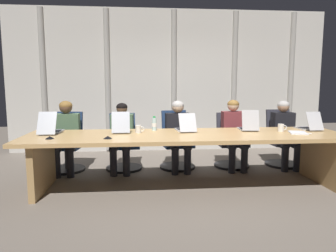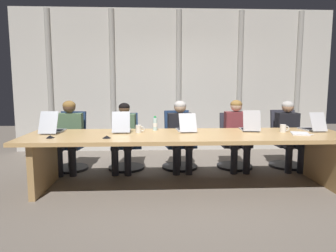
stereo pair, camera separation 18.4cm
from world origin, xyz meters
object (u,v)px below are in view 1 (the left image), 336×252
Objects in this scene: conference_mic_left_side at (50,137)px; person_left_end at (66,132)px; person_left_mid at (122,133)px; water_bottle_primary at (154,124)px; laptop_center at (185,127)px; spiral_notepad at (298,133)px; coffee_mug_far at (281,128)px; conference_mic_middle at (108,137)px; person_right_mid at (234,130)px; coffee_mug_near at (139,129)px; laptop_left_mid at (121,128)px; laptop_right_mid at (248,126)px; laptop_right_end at (308,126)px; laptop_left_end at (51,129)px; person_right_end at (285,130)px; office_chair_left_mid at (124,148)px; office_chair_center at (177,147)px; office_chair_right_end at (282,145)px; person_center at (178,131)px; office_chair_right_mid at (231,146)px; office_chair_left_end at (67,149)px.

person_left_end is at bearing 92.80° from conference_mic_left_side.
water_bottle_primary is at bearing 49.39° from person_left_mid.
laptop_center is 1.29× the size of spiral_notepad.
conference_mic_middle is at bearing -171.09° from coffee_mug_far.
coffee_mug_near is (-1.59, -0.71, 0.14)m from person_right_mid.
laptop_left_mid is 2.18× the size of water_bottle_primary.
laptop_right_mid is 0.95× the size of laptop_right_end.
person_right_mid reaches higher than spiral_notepad.
laptop_center is 0.40× the size of person_right_mid.
person_left_end is 3.30m from coffee_mug_far.
laptop_right_mid is at bearing -88.27° from laptop_left_end.
conference_mic_middle is at bearing -4.12° from conference_mic_left_side.
laptop_right_end is at bearing 7.25° from conference_mic_left_side.
person_right_mid is at bearing 8.12° from laptop_right_mid.
coffee_mug_far is (-0.43, -0.77, 0.15)m from person_right_end.
person_left_mid is at bearing 78.38° from laptop_right_mid.
laptop_right_mid is at bearing 61.00° from office_chair_left_mid.
laptop_left_mid is 1.29× the size of spiral_notepad.
conference_mic_left_side is (-2.72, -0.49, -0.04)m from laptop_right_mid.
office_chair_center reaches higher than water_bottle_primary.
laptop_left_end and laptop_right_mid have the same top height.
coffee_mug_far is (2.30, -0.17, -0.00)m from laptop_left_mid.
conference_mic_middle is at bearing -12.42° from office_chair_left_mid.
conference_mic_left_side and conference_mic_middle have the same top height.
conference_mic_left_side is at bearing -62.66° from office_chair_center.
office_chair_left_mid is 2.77m from office_chair_right_end.
laptop_right_end is at bearing 1.63° from coffee_mug_near.
laptop_right_mid is 0.46m from coffee_mug_far.
laptop_center is 0.40× the size of person_center.
laptop_right_mid reaches higher than laptop_center.
office_chair_right_mid is 0.80× the size of person_right_mid.
laptop_right_mid is 0.37× the size of person_right_end.
person_center is (0.90, 0.60, -0.14)m from laptop_left_mid.
laptop_right_mid reaches higher than office_chair_center.
coffee_mug_far is 0.38× the size of spiral_notepad.
coffee_mug_near is at bearing -115.39° from laptop_left_mid.
person_right_mid is at bearing 71.86° from office_chair_center.
conference_mic_left_side is (0.11, -0.48, -0.04)m from laptop_left_end.
office_chair_right_end reaches higher than office_chair_left_end.
person_right_end is 2.31m from water_bottle_primary.
laptop_center is 1.93m from person_left_end.
laptop_center is 1.20m from conference_mic_middle.
laptop_center is at bearing -176.30° from spiral_notepad.
office_chair_left_mid is 1.57m from conference_mic_left_side.
laptop_left_mid is at bearing 156.86° from coffee_mug_near.
laptop_center is 0.47× the size of office_chair_center.
person_left_end is at bearing -93.51° from office_chair_center.
spiral_notepad is at bearing 79.21° from office_chair_left_end.
laptop_right_mid is 0.45× the size of office_chair_left_mid.
water_bottle_primary is at bearing 67.54° from person_left_end.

